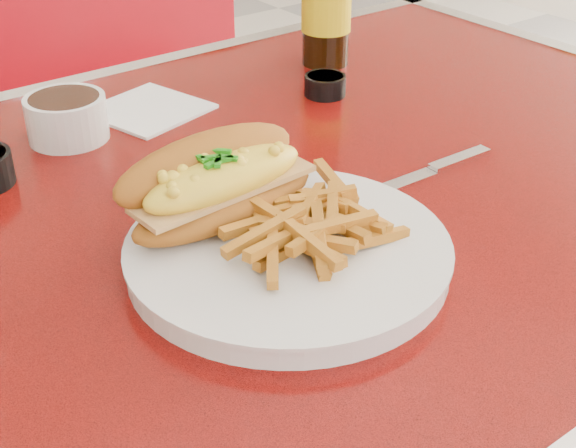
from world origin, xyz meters
TOP-DOWN VIEW (x-y plane):
  - diner_table at (0.00, 0.00)m, footprint 1.23×0.83m
  - booth_bench_far at (0.00, 0.81)m, footprint 1.20×0.51m
  - dinner_plate at (-0.07, -0.12)m, footprint 0.35×0.35m
  - mac_hoagie at (-0.09, -0.04)m, footprint 0.19×0.10m
  - fries_pile at (-0.04, -0.11)m, footprint 0.14×0.14m
  - fork at (-0.01, -0.08)m, footprint 0.06×0.15m
  - gravy_ramekin at (-0.11, 0.24)m, footprint 0.10×0.10m
  - sauce_cup_right at (0.20, 0.16)m, footprint 0.06×0.06m
  - knife at (0.15, -0.07)m, footprint 0.22×0.02m
  - paper_napkin at (0.00, 0.25)m, footprint 0.15×0.15m

SIDE VIEW (x-z plane):
  - booth_bench_far at x=0.00m, z-range -0.16..0.74m
  - diner_table at x=0.00m, z-range 0.22..0.99m
  - paper_napkin at x=0.00m, z-range 0.77..0.77m
  - knife at x=0.15m, z-range 0.77..0.78m
  - dinner_plate at x=-0.07m, z-range 0.77..0.79m
  - sauce_cup_right at x=0.20m, z-range 0.77..0.80m
  - fork at x=-0.01m, z-range 0.79..0.79m
  - gravy_ramekin at x=-0.11m, z-range 0.77..0.82m
  - fries_pile at x=-0.04m, z-range 0.79..0.82m
  - mac_hoagie at x=-0.09m, z-range 0.78..0.87m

